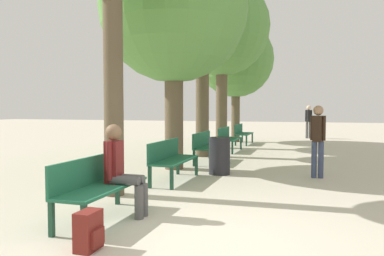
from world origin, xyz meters
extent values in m
plane|color=beige|center=(0.00, 0.00, 0.00)|extent=(80.00, 80.00, 0.00)
cube|color=#1E6042|center=(-1.58, 0.40, 0.46)|extent=(0.55, 1.72, 0.04)
cube|color=#1E6042|center=(-1.84, 0.40, 0.67)|extent=(0.04, 1.72, 0.40)
cube|color=#19422D|center=(-1.35, -0.42, 0.22)|extent=(0.06, 0.06, 0.44)
cube|color=#19422D|center=(-1.35, 1.22, 0.22)|extent=(0.06, 0.06, 0.44)
cube|color=#19422D|center=(-1.81, -0.42, 0.22)|extent=(0.06, 0.06, 0.44)
cube|color=#19422D|center=(-1.81, 1.22, 0.22)|extent=(0.06, 0.06, 0.44)
cube|color=#1E6042|center=(-1.58, 3.32, 0.46)|extent=(0.55, 1.72, 0.04)
cube|color=#1E6042|center=(-1.84, 3.32, 0.67)|extent=(0.04, 1.72, 0.40)
cube|color=#19422D|center=(-1.35, 2.50, 0.22)|extent=(0.06, 0.06, 0.44)
cube|color=#19422D|center=(-1.35, 4.13, 0.22)|extent=(0.06, 0.06, 0.44)
cube|color=#19422D|center=(-1.81, 2.50, 0.22)|extent=(0.06, 0.06, 0.44)
cube|color=#19422D|center=(-1.81, 4.13, 0.22)|extent=(0.06, 0.06, 0.44)
cube|color=#1E6042|center=(-1.58, 6.24, 0.46)|extent=(0.55, 1.72, 0.04)
cube|color=#1E6042|center=(-1.84, 6.24, 0.67)|extent=(0.04, 1.72, 0.40)
cube|color=#19422D|center=(-1.35, 5.42, 0.22)|extent=(0.06, 0.06, 0.44)
cube|color=#19422D|center=(-1.35, 7.05, 0.22)|extent=(0.06, 0.06, 0.44)
cube|color=#19422D|center=(-1.81, 5.42, 0.22)|extent=(0.06, 0.06, 0.44)
cube|color=#19422D|center=(-1.81, 7.05, 0.22)|extent=(0.06, 0.06, 0.44)
cube|color=#1E6042|center=(-1.58, 9.15, 0.46)|extent=(0.55, 1.72, 0.04)
cube|color=#1E6042|center=(-1.84, 9.15, 0.67)|extent=(0.04, 1.72, 0.40)
cube|color=#19422D|center=(-1.35, 8.34, 0.22)|extent=(0.06, 0.06, 0.44)
cube|color=#19422D|center=(-1.35, 9.97, 0.22)|extent=(0.06, 0.06, 0.44)
cube|color=#19422D|center=(-1.81, 8.34, 0.22)|extent=(0.06, 0.06, 0.44)
cube|color=#19422D|center=(-1.81, 9.97, 0.22)|extent=(0.06, 0.06, 0.44)
cube|color=#1E6042|center=(-1.58, 12.07, 0.46)|extent=(0.55, 1.72, 0.04)
cube|color=#1E6042|center=(-1.84, 12.07, 0.67)|extent=(0.04, 1.72, 0.40)
cube|color=#19422D|center=(-1.35, 11.26, 0.22)|extent=(0.06, 0.06, 0.44)
cube|color=#19422D|center=(-1.35, 12.89, 0.22)|extent=(0.06, 0.06, 0.44)
cube|color=#19422D|center=(-1.81, 11.26, 0.22)|extent=(0.06, 0.06, 0.44)
cube|color=#19422D|center=(-1.81, 12.89, 0.22)|extent=(0.06, 0.06, 0.44)
cylinder|color=brown|center=(-2.19, 1.79, 2.08)|extent=(0.35, 0.35, 4.15)
cylinder|color=brown|center=(-2.19, 4.88, 1.54)|extent=(0.48, 0.48, 3.08)
sphere|color=#568E42|center=(-2.19, 4.88, 4.12)|extent=(3.78, 3.78, 3.78)
cylinder|color=brown|center=(-2.19, 7.52, 1.66)|extent=(0.43, 0.43, 3.32)
sphere|color=#568E42|center=(-2.19, 7.52, 3.98)|extent=(2.38, 2.38, 2.38)
cylinder|color=brown|center=(-2.19, 10.26, 1.85)|extent=(0.45, 0.45, 3.70)
sphere|color=#568E42|center=(-2.19, 10.26, 4.73)|extent=(3.74, 3.74, 3.74)
cylinder|color=brown|center=(-2.19, 13.16, 1.44)|extent=(0.40, 0.40, 2.88)
sphere|color=#568E42|center=(-2.19, 13.16, 3.84)|extent=(3.51, 3.51, 3.51)
cylinder|color=#4C4C4C|center=(-1.34, 0.58, 0.54)|extent=(0.44, 0.13, 0.13)
cylinder|color=#4C4C4C|center=(-1.12, 0.58, 0.24)|extent=(0.13, 0.13, 0.48)
cylinder|color=#4C4C4C|center=(-1.34, 0.73, 0.54)|extent=(0.44, 0.13, 0.13)
cylinder|color=#4C4C4C|center=(-1.12, 0.73, 0.24)|extent=(0.13, 0.13, 0.48)
cube|color=maroon|center=(-1.56, 0.66, 0.79)|extent=(0.20, 0.24, 0.62)
cylinder|color=maroon|center=(-1.56, 0.53, 0.82)|extent=(0.09, 0.09, 0.56)
cylinder|color=maroon|center=(-1.56, 0.79, 0.82)|extent=(0.09, 0.09, 0.56)
sphere|color=brown|center=(-1.56, 0.66, 1.22)|extent=(0.24, 0.24, 0.24)
cube|color=maroon|center=(-1.14, -0.65, 0.22)|extent=(0.20, 0.32, 0.44)
cube|color=maroon|center=(-1.02, -0.65, 0.15)|extent=(0.04, 0.22, 0.19)
cylinder|color=#384260|center=(1.27, 4.65, 0.41)|extent=(0.12, 0.12, 0.82)
cylinder|color=#384260|center=(1.41, 4.65, 0.41)|extent=(0.12, 0.12, 0.82)
cube|color=black|center=(1.34, 4.65, 1.11)|extent=(0.25, 0.27, 0.58)
cylinder|color=black|center=(1.22, 4.65, 1.13)|extent=(0.09, 0.09, 0.55)
cylinder|color=black|center=(1.46, 4.65, 1.13)|extent=(0.09, 0.09, 0.55)
sphere|color=#A37A5B|center=(1.34, 4.65, 1.52)|extent=(0.22, 0.22, 0.22)
cylinder|color=#4C4C4C|center=(0.99, 16.27, 0.43)|extent=(0.13, 0.13, 0.87)
cylinder|color=#4C4C4C|center=(1.15, 16.27, 0.43)|extent=(0.13, 0.13, 0.87)
cube|color=black|center=(1.07, 16.27, 1.18)|extent=(0.31, 0.30, 0.61)
cylinder|color=black|center=(0.94, 16.27, 1.19)|extent=(0.09, 0.09, 0.58)
cylinder|color=black|center=(1.20, 16.27, 1.19)|extent=(0.09, 0.09, 0.58)
sphere|color=beige|center=(1.07, 16.27, 1.61)|extent=(0.24, 0.24, 0.24)
cylinder|color=#232328|center=(-0.88, 4.45, 0.44)|extent=(0.50, 0.50, 0.88)
camera|label=1|loc=(1.18, -4.17, 1.57)|focal=35.00mm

